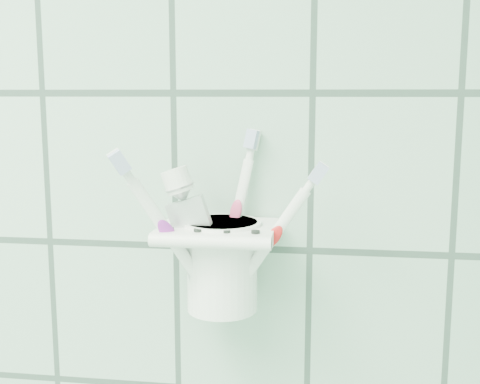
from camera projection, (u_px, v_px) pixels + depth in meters
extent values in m
cube|color=white|center=(224.00, 233.00, 0.66)|extent=(0.05, 0.02, 0.03)
cube|color=white|center=(218.00, 231.00, 0.62)|extent=(0.12, 0.09, 0.01)
cylinder|color=white|center=(210.00, 242.00, 0.57)|extent=(0.12, 0.01, 0.01)
cylinder|color=black|center=(170.00, 230.00, 0.59)|extent=(0.01, 0.01, 0.00)
cylinder|color=black|center=(198.00, 231.00, 0.59)|extent=(0.01, 0.01, 0.00)
cylinder|color=black|center=(227.00, 232.00, 0.58)|extent=(0.01, 0.01, 0.00)
cylinder|color=black|center=(256.00, 232.00, 0.58)|extent=(0.01, 0.01, 0.00)
cylinder|color=white|center=(222.00, 266.00, 0.63)|extent=(0.07, 0.07, 0.09)
cylinder|color=white|center=(222.00, 224.00, 0.62)|extent=(0.08, 0.08, 0.01)
cylinder|color=black|center=(222.00, 223.00, 0.62)|extent=(0.07, 0.07, 0.00)
cylinder|color=white|center=(215.00, 229.00, 0.61)|extent=(0.09, 0.06, 0.14)
cylinder|color=white|center=(215.00, 143.00, 0.60)|extent=(0.02, 0.02, 0.02)
cube|color=silver|center=(213.00, 130.00, 0.59)|extent=(0.02, 0.02, 0.02)
cube|color=white|center=(215.00, 129.00, 0.60)|extent=(0.02, 0.02, 0.03)
ellipsoid|color=purple|center=(214.00, 212.00, 0.60)|extent=(0.03, 0.02, 0.03)
cylinder|color=white|center=(219.00, 227.00, 0.64)|extent=(0.04, 0.03, 0.15)
cylinder|color=white|center=(219.00, 149.00, 0.63)|extent=(0.01, 0.01, 0.02)
cube|color=silver|center=(218.00, 137.00, 0.62)|extent=(0.02, 0.01, 0.02)
cube|color=white|center=(219.00, 136.00, 0.62)|extent=(0.02, 0.01, 0.02)
ellipsoid|color=#D83F72|center=(218.00, 212.00, 0.63)|extent=(0.02, 0.01, 0.03)
cylinder|color=white|center=(224.00, 236.00, 0.61)|extent=(0.09, 0.01, 0.13)
cylinder|color=white|center=(224.00, 155.00, 0.59)|extent=(0.02, 0.01, 0.02)
cube|color=silver|center=(223.00, 143.00, 0.58)|extent=(0.02, 0.01, 0.02)
cube|color=white|center=(224.00, 143.00, 0.59)|extent=(0.02, 0.00, 0.02)
ellipsoid|color=red|center=(224.00, 220.00, 0.60)|extent=(0.02, 0.00, 0.03)
cube|color=silver|center=(219.00, 250.00, 0.61)|extent=(0.07, 0.01, 0.12)
cube|color=silver|center=(219.00, 301.00, 0.62)|extent=(0.04, 0.00, 0.02)
cone|color=silver|center=(218.00, 189.00, 0.60)|extent=(0.04, 0.03, 0.03)
cylinder|color=white|center=(218.00, 175.00, 0.60)|extent=(0.03, 0.03, 0.03)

